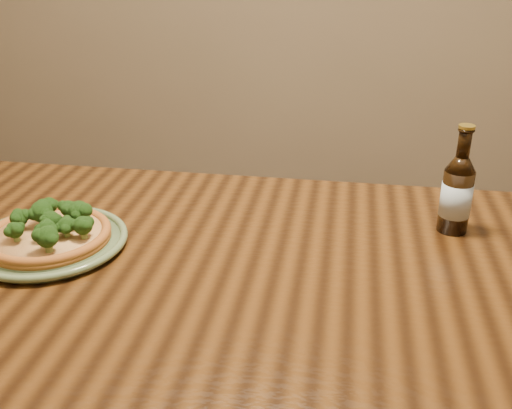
# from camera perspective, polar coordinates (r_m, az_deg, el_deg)

# --- Properties ---
(table) EXTENTS (1.60, 0.90, 0.75)m
(table) POSITION_cam_1_polar(r_m,az_deg,el_deg) (1.06, 0.42, -11.39)
(table) COLOR #44270E
(table) RESTS_ON ground
(plate) EXTENTS (0.28, 0.28, 0.02)m
(plate) POSITION_cam_1_polar(r_m,az_deg,el_deg) (1.16, -19.07, -3.35)
(plate) COLOR #5F7551
(plate) RESTS_ON table
(pizza) EXTENTS (0.23, 0.23, 0.07)m
(pizza) POSITION_cam_1_polar(r_m,az_deg,el_deg) (1.15, -19.08, -2.50)
(pizza) COLOR #A85F25
(pizza) RESTS_ON plate
(beer_bottle) EXTENTS (0.06, 0.06, 0.21)m
(beer_bottle) POSITION_cam_1_polar(r_m,az_deg,el_deg) (1.19, 18.58, 1.04)
(beer_bottle) COLOR black
(beer_bottle) RESTS_ON table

